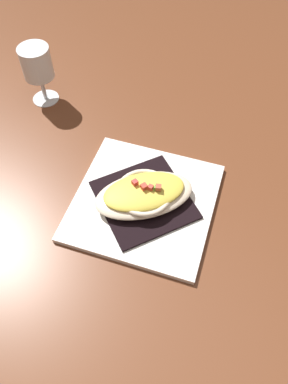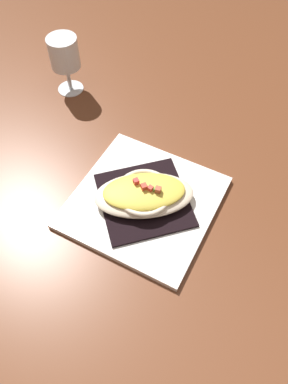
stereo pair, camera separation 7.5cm
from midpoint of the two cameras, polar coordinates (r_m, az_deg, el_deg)
name	(u,v)px [view 2 (the right image)]	position (r m, az deg, el deg)	size (l,w,h in m)	color
ground_plane	(144,204)	(0.79, 2.73, -1.99)	(2.60, 2.60, 0.00)	brown
square_plate	(144,202)	(0.78, 2.75, -1.73)	(0.28, 0.28, 0.01)	white
folded_napkin	(144,200)	(0.77, 2.77, -1.35)	(0.17, 0.18, 0.01)	black
gratin_dish	(144,194)	(0.76, 2.84, -0.43)	(0.23, 0.17, 0.05)	beige
stemmed_glass	(64,56)	(0.98, -9.67, 19.48)	(0.07, 0.07, 0.15)	white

